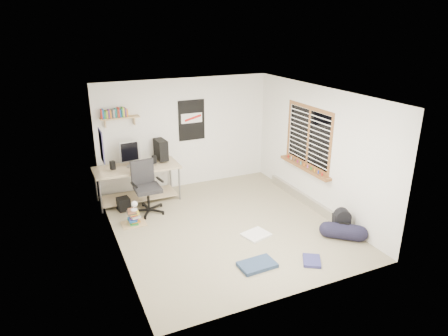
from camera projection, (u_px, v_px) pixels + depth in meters
name	position (u px, v px, depth m)	size (l,w,h in m)	color
floor	(227.00, 226.00, 7.58)	(4.00, 4.50, 0.01)	gray
ceiling	(227.00, 93.00, 6.72)	(4.00, 4.50, 0.01)	white
back_wall	(185.00, 134.00, 9.08)	(4.00, 0.01, 2.50)	silver
left_wall	(113.00, 181.00, 6.37)	(0.01, 4.50, 2.50)	silver
right_wall	(318.00, 150.00, 7.92)	(0.01, 4.50, 2.50)	silver
desk	(138.00, 185.00, 8.54)	(1.77, 0.77, 0.81)	tan
monitor_left	(131.00, 154.00, 8.44)	(0.37, 0.09, 0.41)	#AFAEB4
monitor_right	(130.00, 155.00, 8.32)	(0.40, 0.10, 0.44)	#9D9DA1
pc_tower	(161.00, 150.00, 8.68)	(0.20, 0.42, 0.44)	black
keyboard	(143.00, 169.00, 8.12)	(0.37, 0.13, 0.02)	black
speaker_left	(113.00, 165.00, 8.11)	(0.09, 0.09, 0.18)	black
speaker_right	(154.00, 159.00, 8.47)	(0.09, 0.09, 0.17)	black
office_chair	(148.00, 190.00, 7.96)	(0.69, 0.69, 1.06)	black
wall_shelf	(120.00, 118.00, 8.24)	(0.80, 0.22, 0.24)	tan
poster_back_wall	(192.00, 120.00, 9.01)	(0.62, 0.03, 0.92)	black
poster_left_wall	(101.00, 146.00, 7.32)	(0.02, 0.42, 0.60)	navy
window	(308.00, 137.00, 8.09)	(0.10, 1.50, 1.26)	brown
baseboard_heater	(303.00, 198.00, 8.56)	(0.08, 2.50, 0.18)	#B7B2A8
backpack	(341.00, 225.00, 7.20)	(0.30, 0.24, 0.39)	black
duffel_bag	(343.00, 232.00, 7.07)	(0.29, 0.29, 0.57)	black
tshirt	(256.00, 235.00, 7.21)	(0.45, 0.38, 0.04)	silver
jeans_a	(257.00, 265.00, 6.30)	(0.58, 0.37, 0.06)	navy
jeans_b	(312.00, 261.00, 6.42)	(0.36, 0.27, 0.05)	navy
book_stack	(133.00, 217.00, 7.59)	(0.39, 0.32, 0.27)	brown
desk_lamp	(134.00, 206.00, 7.50)	(0.13, 0.21, 0.21)	silver
subwoofer	(124.00, 204.00, 8.15)	(0.23, 0.23, 0.26)	black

